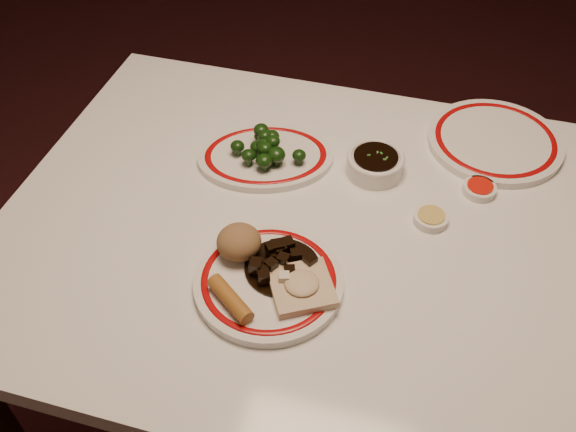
% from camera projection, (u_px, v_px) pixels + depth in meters
% --- Properties ---
extents(ground, '(7.00, 7.00, 0.00)m').
position_uv_depth(ground, '(313.00, 420.00, 1.71)').
color(ground, black).
rests_on(ground, ground).
extents(dining_table, '(1.20, 0.90, 0.75)m').
position_uv_depth(dining_table, '(323.00, 260.00, 1.24)').
color(dining_table, white).
rests_on(dining_table, ground).
extents(main_plate, '(0.32, 0.32, 0.02)m').
position_uv_depth(main_plate, '(269.00, 282.00, 1.07)').
color(main_plate, white).
rests_on(main_plate, dining_table).
extents(rice_mound, '(0.08, 0.08, 0.06)m').
position_uv_depth(rice_mound, '(239.00, 242.00, 1.09)').
color(rice_mound, olive).
rests_on(rice_mound, main_plate).
extents(spring_roll, '(0.09, 0.08, 0.03)m').
position_uv_depth(spring_roll, '(230.00, 299.00, 1.02)').
color(spring_roll, '#A56B28').
rests_on(spring_roll, main_plate).
extents(fried_wonton, '(0.14, 0.14, 0.03)m').
position_uv_depth(fried_wonton, '(302.00, 286.00, 1.04)').
color(fried_wonton, '#CCB690').
rests_on(fried_wonton, main_plate).
extents(stirfry_heap, '(0.13, 0.13, 0.03)m').
position_uv_depth(stirfry_heap, '(279.00, 263.00, 1.08)').
color(stirfry_heap, black).
rests_on(stirfry_heap, main_plate).
extents(broccoli_plate, '(0.33, 0.30, 0.02)m').
position_uv_depth(broccoli_plate, '(266.00, 157.00, 1.30)').
color(broccoli_plate, white).
rests_on(broccoli_plate, dining_table).
extents(broccoli_pile, '(0.15, 0.11, 0.05)m').
position_uv_depth(broccoli_pile, '(265.00, 146.00, 1.28)').
color(broccoli_pile, '#23471C').
rests_on(broccoli_pile, broccoli_plate).
extents(soy_bowl, '(0.11, 0.11, 0.04)m').
position_uv_depth(soy_bowl, '(375.00, 164.00, 1.27)').
color(soy_bowl, white).
rests_on(soy_bowl, dining_table).
extents(sweet_sour_dish, '(0.06, 0.06, 0.02)m').
position_uv_depth(sweet_sour_dish, '(479.00, 189.00, 1.24)').
color(sweet_sour_dish, white).
rests_on(sweet_sour_dish, dining_table).
extents(mustard_dish, '(0.06, 0.06, 0.02)m').
position_uv_depth(mustard_dish, '(431.00, 218.00, 1.18)').
color(mustard_dish, white).
rests_on(mustard_dish, dining_table).
extents(far_plate, '(0.34, 0.34, 0.02)m').
position_uv_depth(far_plate, '(495.00, 141.00, 1.34)').
color(far_plate, white).
rests_on(far_plate, dining_table).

